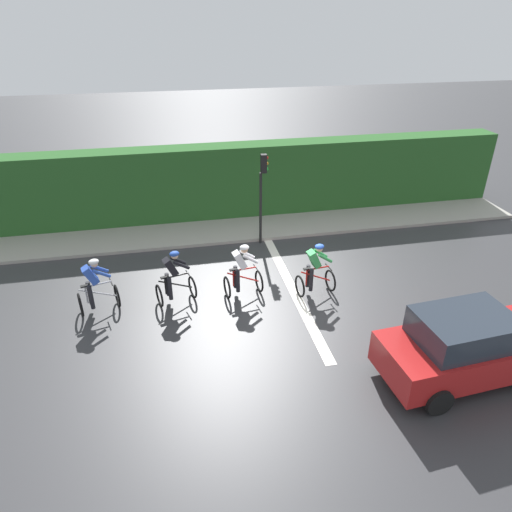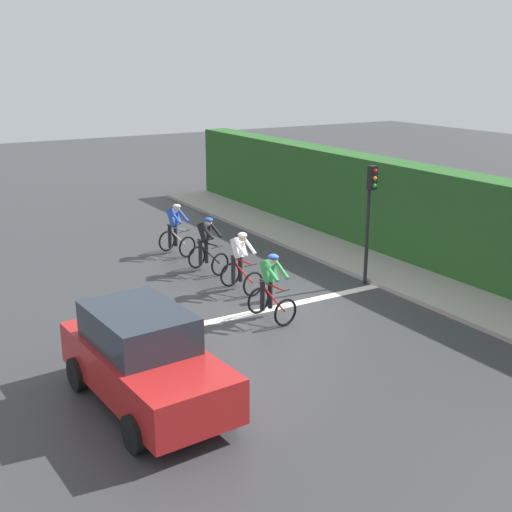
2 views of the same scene
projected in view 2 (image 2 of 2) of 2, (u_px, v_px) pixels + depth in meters
The scene contains 11 objects.
ground_plane at pixel (269, 309), 16.61m from camera, with size 80.00×80.00×0.00m, color #333335.
sidewalk_kerb at pixel (367, 259), 20.63m from camera, with size 2.80×24.99×0.12m, color #9E998E.
stone_wall_low at pixel (389, 250), 21.02m from camera, with size 0.44×24.99×0.43m, color gray.
hedge_wall at pixel (398, 210), 20.81m from camera, with size 1.10×24.99×2.99m, color #265623.
road_marking_stop_line at pixel (269, 309), 16.58m from camera, with size 7.00×0.30×0.01m, color silver.
cyclist_lead at pixel (176, 230), 21.14m from camera, with size 0.94×1.22×1.66m.
cyclist_second at pixel (207, 246), 19.36m from camera, with size 0.94×1.22×1.66m.
cyclist_mid at pixel (240, 263), 17.70m from camera, with size 0.82×1.16×1.66m.
cyclist_fourth at pixel (271, 288), 15.74m from camera, with size 0.81×1.16×1.66m.
car_red at pixel (144, 359), 11.81m from camera, with size 2.11×4.21×1.76m.
traffic_light_near_crossing at pixel (370, 207), 17.81m from camera, with size 0.21×0.31×3.34m.
Camera 2 is at (-8.23, -13.19, 6.00)m, focal length 46.16 mm.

